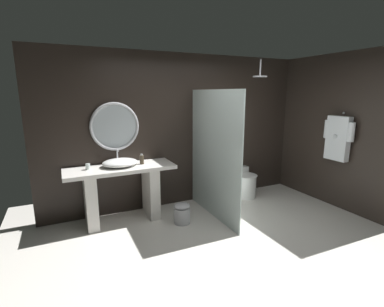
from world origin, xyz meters
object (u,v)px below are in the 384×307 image
(round_wall_mirror, at_px, (115,127))
(rain_shower_head, at_px, (260,75))
(waste_bin, at_px, (182,213))
(hanging_bathrobe, at_px, (338,137))
(soap_dispenser, at_px, (142,159))
(toilet, at_px, (244,183))
(tumbler_cup, at_px, (88,167))
(vessel_sink, at_px, (120,163))

(round_wall_mirror, distance_m, rain_shower_head, 2.54)
(waste_bin, bearing_deg, hanging_bathrobe, -11.95)
(soap_dispenser, distance_m, toilet, 2.11)
(tumbler_cup, bearing_deg, hanging_bathrobe, -15.60)
(hanging_bathrobe, height_order, waste_bin, hanging_bathrobe)
(tumbler_cup, distance_m, soap_dispenser, 0.79)
(tumbler_cup, distance_m, hanging_bathrobe, 4.00)
(soap_dispenser, relative_size, hanging_bathrobe, 0.20)
(tumbler_cup, xyz_separation_m, soap_dispenser, (0.79, -0.02, 0.03))
(round_wall_mirror, xyz_separation_m, waste_bin, (0.79, -0.75, -1.28))
(tumbler_cup, relative_size, rain_shower_head, 0.30)
(vessel_sink, distance_m, round_wall_mirror, 0.57)
(rain_shower_head, distance_m, waste_bin, 2.62)
(round_wall_mirror, height_order, waste_bin, round_wall_mirror)
(tumbler_cup, distance_m, waste_bin, 1.55)
(rain_shower_head, bearing_deg, round_wall_mirror, 168.52)
(vessel_sink, height_order, tumbler_cup, vessel_sink)
(rain_shower_head, height_order, waste_bin, rain_shower_head)
(vessel_sink, xyz_separation_m, toilet, (2.33, 0.04, -0.66))
(toilet, bearing_deg, hanging_bathrobe, -45.98)
(round_wall_mirror, bearing_deg, tumbler_cup, -153.44)
(soap_dispenser, relative_size, waste_bin, 0.52)
(tumbler_cup, distance_m, rain_shower_head, 3.12)
(vessel_sink, height_order, round_wall_mirror, round_wall_mirror)
(vessel_sink, bearing_deg, hanging_bathrobe, -17.36)
(vessel_sink, distance_m, soap_dispenser, 0.33)
(soap_dispenser, distance_m, rain_shower_head, 2.42)
(vessel_sink, distance_m, hanging_bathrobe, 3.56)
(vessel_sink, height_order, waste_bin, vessel_sink)
(tumbler_cup, distance_m, round_wall_mirror, 0.74)
(soap_dispenser, height_order, waste_bin, soap_dispenser)
(tumbler_cup, xyz_separation_m, rain_shower_head, (2.82, -0.25, 1.33))
(soap_dispenser, height_order, round_wall_mirror, round_wall_mirror)
(soap_dispenser, bearing_deg, tumbler_cup, 178.53)
(round_wall_mirror, bearing_deg, rain_shower_head, -11.48)
(tumbler_cup, bearing_deg, soap_dispenser, -1.47)
(rain_shower_head, height_order, hanging_bathrobe, rain_shower_head)
(hanging_bathrobe, bearing_deg, soap_dispenser, 160.98)
(vessel_sink, relative_size, tumbler_cup, 5.99)
(soap_dispenser, relative_size, toilet, 0.28)
(vessel_sink, relative_size, soap_dispenser, 3.25)
(soap_dispenser, xyz_separation_m, toilet, (1.99, 0.04, -0.67))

